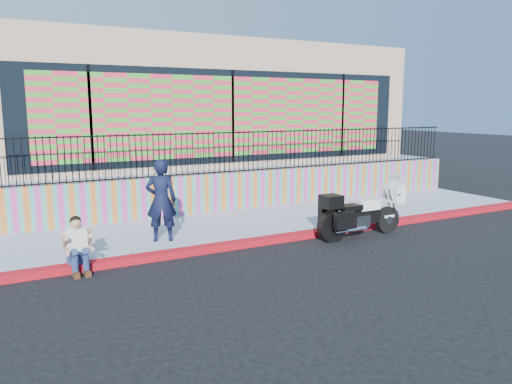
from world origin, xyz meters
TOP-DOWN VIEW (x-y plane):
  - ground at (0.00, 0.00)m, footprint 90.00×90.00m
  - red_curb at (0.00, 0.00)m, footprint 16.00×0.30m
  - sidewalk at (0.00, 1.65)m, footprint 16.00×3.00m
  - mural_wall at (0.00, 3.25)m, footprint 16.00×0.20m
  - metal_fence at (0.00, 3.25)m, footprint 15.80×0.04m
  - elevated_platform at (0.00, 8.35)m, footprint 16.00×10.00m
  - storefront_building at (0.00, 8.13)m, footprint 14.00×8.06m
  - police_motorcycle at (1.15, -0.56)m, footprint 2.39×0.79m
  - police_officer at (-3.36, 0.86)m, footprint 0.79×0.65m
  - seated_man at (-5.31, -0.10)m, footprint 0.54×0.71m

SIDE VIEW (x-z plane):
  - ground at x=0.00m, z-range 0.00..0.00m
  - red_curb at x=0.00m, z-range 0.00..0.15m
  - sidewalk at x=0.00m, z-range 0.00..0.15m
  - seated_man at x=-5.31m, z-range -0.08..0.98m
  - police_motorcycle at x=1.15m, z-range -0.12..1.37m
  - elevated_platform at x=0.00m, z-range 0.00..1.25m
  - mural_wall at x=0.00m, z-range 0.15..1.25m
  - police_officer at x=-3.36m, z-range 0.15..2.01m
  - metal_fence at x=0.00m, z-range 1.25..2.45m
  - storefront_building at x=0.00m, z-range 1.25..5.25m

